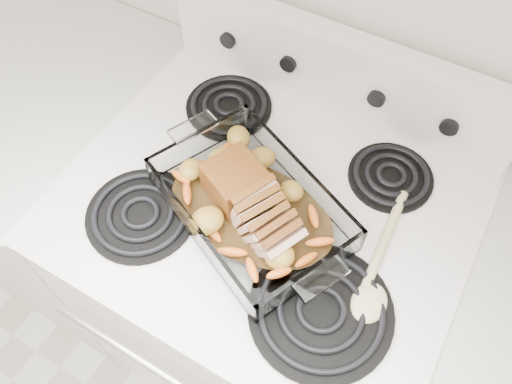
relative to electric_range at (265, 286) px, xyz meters
The scene contains 6 objects.
electric_range is the anchor object (origin of this frame).
counter_left 0.67m from the electric_range, behind, with size 0.58×0.68×0.93m.
baking_dish 0.48m from the electric_range, 98.62° to the right, with size 0.36×0.24×0.07m.
pork_roast 0.51m from the electric_range, 111.05° to the right, with size 0.22×0.10×0.08m.
roast_vegetables 0.49m from the electric_range, 117.98° to the right, with size 0.33×0.18×0.04m.
wooden_spoon 0.53m from the electric_range, 12.22° to the right, with size 0.07×0.28×0.02m.
Camera 1 is at (0.24, 1.19, 1.76)m, focal length 35.00 mm.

